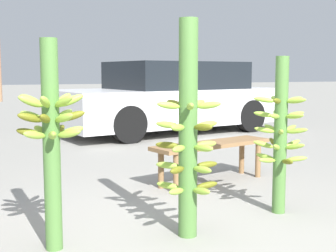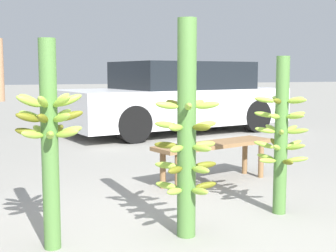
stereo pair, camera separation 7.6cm
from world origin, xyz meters
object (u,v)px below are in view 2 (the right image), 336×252
at_px(market_bench, 214,149).
at_px(banana_stalk_center, 187,134).
at_px(banana_stalk_right, 281,134).
at_px(parked_car, 176,98).
at_px(banana_stalk_left, 50,136).

bearing_deg(market_bench, banana_stalk_center, -138.41).
xyz_separation_m(banana_stalk_center, banana_stalk_right, (0.93, 0.22, -0.07)).
height_order(market_bench, parked_car, parked_car).
distance_m(banana_stalk_left, market_bench, 2.26).
bearing_deg(banana_stalk_right, banana_stalk_left, -176.11).
relative_size(banana_stalk_left, parked_car, 0.30).
distance_m(banana_stalk_left, banana_stalk_center, 0.92).
bearing_deg(banana_stalk_center, banana_stalk_right, 13.54).
distance_m(banana_stalk_left, banana_stalk_right, 1.85).
distance_m(banana_stalk_center, banana_stalk_right, 0.95).
bearing_deg(banana_stalk_left, parked_car, 60.60).
distance_m(banana_stalk_center, parked_car, 5.77).
bearing_deg(banana_stalk_right, banana_stalk_center, -166.46).
bearing_deg(parked_car, banana_stalk_right, 156.45).
bearing_deg(banana_stalk_left, banana_stalk_right, 3.89).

